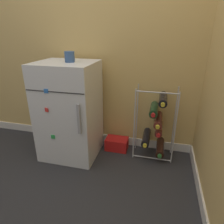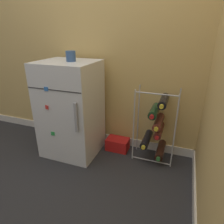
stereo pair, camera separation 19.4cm
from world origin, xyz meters
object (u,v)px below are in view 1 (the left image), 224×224
at_px(wine_rack, 156,125).
at_px(fridge_top_cup, 70,57).
at_px(soda_box, 117,144).
at_px(mini_fridge, 69,111).

xyz_separation_m(wine_rack, fridge_top_cup, (-0.79, -0.16, 0.64)).
height_order(wine_rack, soda_box, wine_rack).
distance_m(mini_fridge, wine_rack, 0.87).
distance_m(mini_fridge, soda_box, 0.63).
height_order(mini_fridge, wine_rack, mini_fridge).
bearing_deg(soda_box, wine_rack, -3.09).
height_order(mini_fridge, fridge_top_cup, fridge_top_cup).
bearing_deg(mini_fridge, soda_box, 21.45).
bearing_deg(soda_box, fridge_top_cup, -155.38).
distance_m(wine_rack, soda_box, 0.50).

